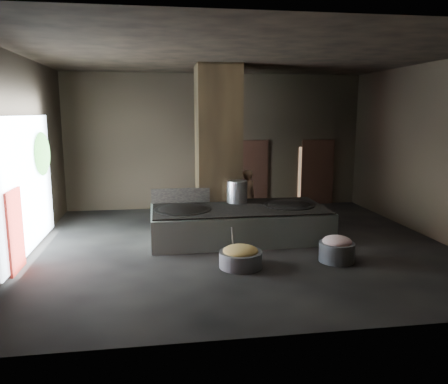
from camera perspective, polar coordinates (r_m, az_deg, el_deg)
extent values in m
cube|color=black|center=(10.90, 2.21, -7.12)|extent=(10.00, 9.00, 0.10)
cube|color=black|center=(10.49, 2.39, 17.61)|extent=(10.00, 9.00, 0.10)
cube|color=black|center=(14.93, -1.03, 6.60)|extent=(10.00, 0.10, 4.50)
cube|color=black|center=(6.08, 10.43, 1.00)|extent=(10.00, 0.10, 4.50)
cube|color=black|center=(10.71, -25.36, 4.15)|extent=(0.10, 9.00, 4.50)
cube|color=black|center=(12.43, 25.89, 4.83)|extent=(0.10, 9.00, 4.50)
cube|color=black|center=(12.27, -0.78, 5.80)|extent=(1.20, 1.20, 4.50)
cube|color=#B6CABA|center=(11.32, 1.95, -4.14)|extent=(4.51, 2.20, 0.78)
cube|color=black|center=(11.23, 1.96, -2.04)|extent=(4.39, 2.11, 0.03)
ellipsoid|color=black|center=(11.02, -5.43, -2.66)|extent=(1.41, 1.41, 0.39)
cylinder|color=black|center=(11.01, -5.43, -2.30)|extent=(1.44, 1.44, 0.05)
ellipsoid|color=black|center=(11.61, 8.49, -2.07)|extent=(1.32, 1.32, 0.37)
cylinder|color=black|center=(11.59, 8.50, -1.73)|extent=(1.35, 1.35, 0.05)
cylinder|color=#B7B8BF|center=(11.70, 1.72, 0.04)|extent=(0.55, 0.55, 0.59)
cube|color=black|center=(11.75, -5.68, -0.46)|extent=(1.56, 0.08, 0.39)
imported|color=brown|center=(12.66, 2.95, -0.67)|extent=(0.67, 0.53, 1.61)
cylinder|color=slate|center=(9.33, 2.18, -8.76)|extent=(1.02, 1.02, 0.34)
ellipsoid|color=#919D4B|center=(9.27, 2.19, -7.70)|extent=(0.75, 0.75, 0.23)
cylinder|color=#B7B8BF|center=(9.33, 1.11, -6.29)|extent=(0.14, 0.35, 0.65)
cylinder|color=slate|center=(9.96, 14.49, -7.58)|extent=(0.95, 0.95, 0.42)
ellipsoid|color=tan|center=(9.90, 14.55, -6.26)|extent=(0.64, 0.64, 0.24)
cube|color=black|center=(15.15, 3.54, 2.27)|extent=(1.18, 0.08, 2.38)
cube|color=#8C6647|center=(15.33, 4.26, 2.16)|extent=(0.85, 0.04, 2.00)
cube|color=black|center=(15.83, 12.07, 2.41)|extent=(1.18, 0.08, 2.38)
cube|color=#8C6647|center=(15.76, 11.13, 2.22)|extent=(0.84, 0.04, 1.98)
cube|color=white|center=(10.95, -24.31, 0.91)|extent=(0.04, 4.20, 3.10)
cube|color=maroon|center=(9.86, -25.59, -4.61)|extent=(0.05, 0.90, 1.70)
ellipsoid|color=#194714|center=(11.91, -22.66, 4.63)|extent=(0.28, 1.10, 1.10)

